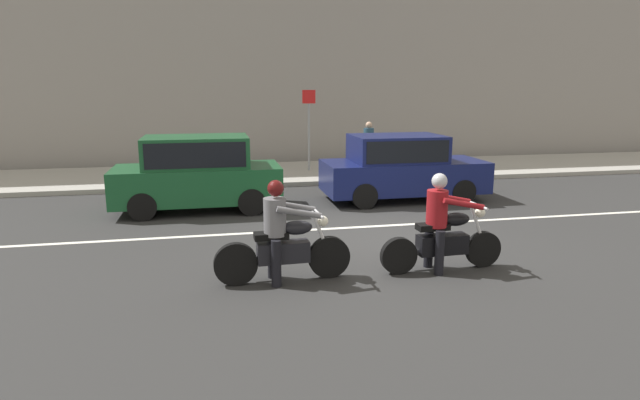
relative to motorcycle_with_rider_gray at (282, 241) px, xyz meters
The scene contains 10 objects.
ground_plane 3.01m from the motorcycle_with_rider_gray, 41.60° to the left, with size 80.00×80.00×0.00m, color #2A2A2A.
sidewalk_slab 10.20m from the motorcycle_with_rider_gray, 77.56° to the left, with size 40.00×4.40×0.14m, color #99968E.
building_facade 14.38m from the motorcycle_with_rider_gray, 80.66° to the left, with size 40.00×1.40×11.06m, color gray.
lane_marking_stripe 3.38m from the motorcycle_with_rider_gray, 59.15° to the left, with size 18.00×0.14×0.01m, color silver.
motorcycle_with_rider_gray is the anchor object (origin of this frame).
motorcycle_with_rider_crimson 2.61m from the motorcycle_with_rider_gray, ahead, with size 2.11×0.70×1.62m.
parked_hatchback_forest_green 5.36m from the motorcycle_with_rider_gray, 104.48° to the left, with size 3.93×1.76×1.80m.
parked_sedan_navy 6.59m from the motorcycle_with_rider_gray, 53.89° to the left, with size 4.22×1.82×1.72m.
street_sign_post 10.24m from the motorcycle_with_rider_gray, 77.05° to the left, with size 0.44×0.08×2.73m.
pedestrian_bystander 9.85m from the motorcycle_with_rider_gray, 65.45° to the left, with size 0.34×0.34×1.69m.
Camera 1 is at (-3.22, -9.70, 2.97)m, focal length 29.80 mm.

